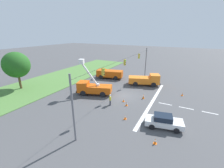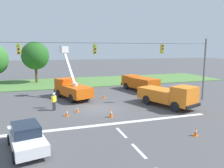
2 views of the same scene
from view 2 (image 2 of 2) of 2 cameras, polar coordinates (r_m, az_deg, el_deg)
ground_plane at (r=22.65m, az=-3.70°, el=-6.29°), size 200.00×200.00×0.00m
grass_verge at (r=39.99m, az=-10.03°, el=0.46°), size 56.00×12.00×0.10m
lane_markings at (r=16.77m, az=1.84°, el=-11.95°), size 17.60×15.25×0.01m
signal_gantry at (r=21.88m, az=-3.86°, el=4.95°), size 26.20×0.33×7.20m
tree_centre at (r=40.80m, az=-19.41°, el=6.99°), size 4.73×5.06×7.27m
utility_truck_bucket_lift at (r=27.13m, az=-10.51°, el=-0.93°), size 4.21×6.58×6.35m
utility_truck_support_near at (r=31.89m, az=7.21°, el=0.41°), size 3.76×6.69×2.05m
utility_truck_support_far at (r=23.69m, az=14.49°, el=-2.88°), size 4.43×6.86×2.39m
sedan_white at (r=14.51m, az=-21.44°, el=-12.75°), size 2.63×4.58×1.56m
road_worker at (r=22.33m, az=-14.92°, el=-4.18°), size 0.51×0.47×1.77m
traffic_cone_foreground_left at (r=21.39m, az=-9.05°, el=-6.57°), size 0.36×0.36×0.58m
traffic_cone_foreground_right at (r=16.72m, az=21.01°, el=-11.56°), size 0.36×0.36×0.63m
traffic_cone_mid_left at (r=20.32m, az=-11.74°, el=-7.38°), size 0.36×0.36×0.65m
traffic_cone_mid_right at (r=19.55m, az=-0.26°, el=-7.57°), size 0.36×0.36×0.82m
traffic_cone_near_bucket at (r=26.92m, az=-2.21°, el=-3.13°), size 0.36×0.36×0.62m
traffic_cone_lane_edge_b at (r=19.09m, az=-22.19°, el=-9.04°), size 0.36×0.36×0.62m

